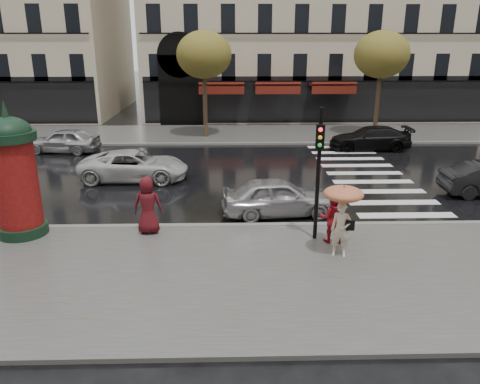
{
  "coord_description": "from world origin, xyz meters",
  "views": [
    {
      "loc": [
        -0.54,
        -11.89,
        6.26
      ],
      "look_at": [
        -0.2,
        1.5,
        1.8
      ],
      "focal_mm": 35.0,
      "sensor_mm": 36.0,
      "label": 1
    }
  ],
  "objects_px": {
    "man_burgundy": "(148,205)",
    "traffic_light": "(319,162)",
    "car_far_silver": "(63,141)",
    "woman_red": "(332,217)",
    "morris_column": "(14,173)",
    "woman_umbrella": "(342,210)",
    "car_white": "(134,166)",
    "car_black": "(370,138)",
    "car_silver": "(278,197)"
  },
  "relations": [
    {
      "from": "man_burgundy",
      "to": "traffic_light",
      "type": "height_order",
      "value": "traffic_light"
    },
    {
      "from": "car_far_silver",
      "to": "man_burgundy",
      "type": "bearing_deg",
      "value": 35.96
    },
    {
      "from": "woman_red",
      "to": "morris_column",
      "type": "distance_m",
      "value": 10.04
    },
    {
      "from": "woman_umbrella",
      "to": "morris_column",
      "type": "height_order",
      "value": "morris_column"
    },
    {
      "from": "morris_column",
      "to": "car_far_silver",
      "type": "xyz_separation_m",
      "value": [
        -2.57,
        11.85,
        -1.51
      ]
    },
    {
      "from": "woman_red",
      "to": "car_white",
      "type": "bearing_deg",
      "value": -37.29
    },
    {
      "from": "woman_umbrella",
      "to": "car_black",
      "type": "xyz_separation_m",
      "value": [
        4.96,
        14.03,
        -0.9
      ]
    },
    {
      "from": "morris_column",
      "to": "car_silver",
      "type": "relative_size",
      "value": 1.05
    },
    {
      "from": "man_burgundy",
      "to": "traffic_light",
      "type": "relative_size",
      "value": 0.45
    },
    {
      "from": "man_burgundy",
      "to": "car_silver",
      "type": "relative_size",
      "value": 0.46
    },
    {
      "from": "car_black",
      "to": "woman_umbrella",
      "type": "bearing_deg",
      "value": -17.28
    },
    {
      "from": "woman_umbrella",
      "to": "woman_red",
      "type": "xyz_separation_m",
      "value": [
        -0.05,
        1.01,
        -0.64
      ]
    },
    {
      "from": "woman_red",
      "to": "woman_umbrella",
      "type": "bearing_deg",
      "value": 99.81
    },
    {
      "from": "woman_umbrella",
      "to": "car_far_silver",
      "type": "xyz_separation_m",
      "value": [
        -12.55,
        13.72,
        -0.88
      ]
    },
    {
      "from": "traffic_light",
      "to": "car_black",
      "type": "height_order",
      "value": "traffic_light"
    },
    {
      "from": "morris_column",
      "to": "car_silver",
      "type": "height_order",
      "value": "morris_column"
    },
    {
      "from": "morris_column",
      "to": "car_far_silver",
      "type": "distance_m",
      "value": 12.22
    },
    {
      "from": "traffic_light",
      "to": "car_silver",
      "type": "height_order",
      "value": "traffic_light"
    },
    {
      "from": "car_black",
      "to": "car_far_silver",
      "type": "distance_m",
      "value": 17.52
    },
    {
      "from": "car_silver",
      "to": "car_far_silver",
      "type": "bearing_deg",
      "value": 41.7
    },
    {
      "from": "traffic_light",
      "to": "car_white",
      "type": "relative_size",
      "value": 0.86
    },
    {
      "from": "woman_umbrella",
      "to": "car_silver",
      "type": "xyz_separation_m",
      "value": [
        -1.44,
        3.67,
        -0.86
      ]
    },
    {
      "from": "traffic_light",
      "to": "car_black",
      "type": "bearing_deg",
      "value": 66.9
    },
    {
      "from": "woman_umbrella",
      "to": "car_black",
      "type": "relative_size",
      "value": 0.47
    },
    {
      "from": "car_silver",
      "to": "car_far_silver",
      "type": "height_order",
      "value": "car_silver"
    },
    {
      "from": "woman_red",
      "to": "car_black",
      "type": "distance_m",
      "value": 13.95
    },
    {
      "from": "traffic_light",
      "to": "car_far_silver",
      "type": "bearing_deg",
      "value": 133.84
    },
    {
      "from": "morris_column",
      "to": "car_white",
      "type": "distance_m",
      "value": 7.0
    },
    {
      "from": "woman_umbrella",
      "to": "man_burgundy",
      "type": "relative_size",
      "value": 1.15
    },
    {
      "from": "woman_umbrella",
      "to": "morris_column",
      "type": "distance_m",
      "value": 10.17
    },
    {
      "from": "car_silver",
      "to": "car_black",
      "type": "xyz_separation_m",
      "value": [
        6.4,
        10.37,
        -0.04
      ]
    },
    {
      "from": "car_black",
      "to": "car_far_silver",
      "type": "height_order",
      "value": "car_far_silver"
    },
    {
      "from": "woman_umbrella",
      "to": "woman_red",
      "type": "bearing_deg",
      "value": 93.09
    },
    {
      "from": "woman_red",
      "to": "man_burgundy",
      "type": "xyz_separation_m",
      "value": [
        -5.82,
        0.85,
        0.15
      ]
    },
    {
      "from": "woman_umbrella",
      "to": "car_far_silver",
      "type": "bearing_deg",
      "value": 132.46
    },
    {
      "from": "car_black",
      "to": "car_white",
      "type": "bearing_deg",
      "value": -63.0
    },
    {
      "from": "man_burgundy",
      "to": "woman_red",
      "type": "bearing_deg",
      "value": 170.77
    },
    {
      "from": "car_silver",
      "to": "morris_column",
      "type": "bearing_deg",
      "value": 95.74
    },
    {
      "from": "car_silver",
      "to": "car_white",
      "type": "bearing_deg",
      "value": 46.92
    },
    {
      "from": "morris_column",
      "to": "traffic_light",
      "type": "xyz_separation_m",
      "value": [
        9.46,
        -0.68,
        0.46
      ]
    },
    {
      "from": "morris_column",
      "to": "traffic_light",
      "type": "height_order",
      "value": "morris_column"
    },
    {
      "from": "woman_red",
      "to": "car_far_silver",
      "type": "height_order",
      "value": "woman_red"
    },
    {
      "from": "woman_red",
      "to": "traffic_light",
      "type": "relative_size",
      "value": 0.38
    },
    {
      "from": "car_silver",
      "to": "car_far_silver",
      "type": "distance_m",
      "value": 14.98
    },
    {
      "from": "car_black",
      "to": "man_burgundy",
      "type": "bearing_deg",
      "value": -39.5
    },
    {
      "from": "woman_umbrella",
      "to": "car_black",
      "type": "height_order",
      "value": "woman_umbrella"
    },
    {
      "from": "traffic_light",
      "to": "woman_umbrella",
      "type": "bearing_deg",
      "value": -66.39
    },
    {
      "from": "woman_umbrella",
      "to": "man_burgundy",
      "type": "height_order",
      "value": "woman_umbrella"
    },
    {
      "from": "car_white",
      "to": "car_far_silver",
      "type": "distance_m",
      "value": 7.42
    },
    {
      "from": "woman_red",
      "to": "man_burgundy",
      "type": "height_order",
      "value": "man_burgundy"
    }
  ]
}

